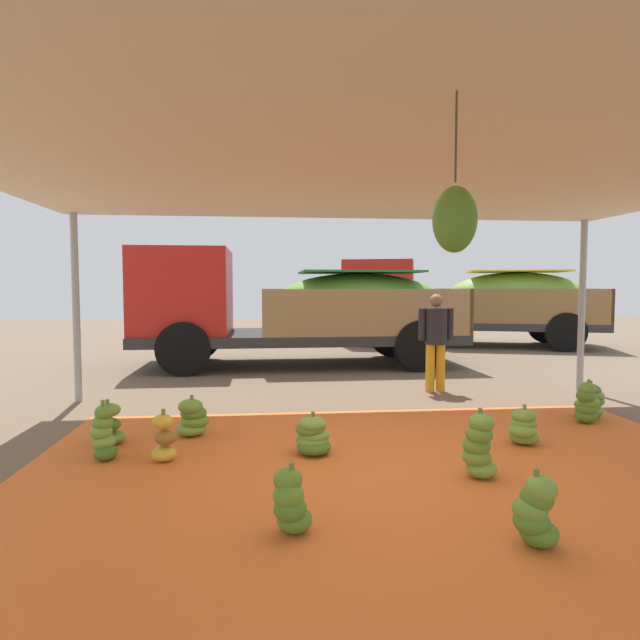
% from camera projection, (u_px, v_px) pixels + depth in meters
% --- Properties ---
extents(ground_plane, '(40.00, 40.00, 0.00)m').
position_uv_depth(ground_plane, '(344.00, 400.00, 7.56)').
color(ground_plane, brown).
extents(tarp_orange, '(6.60, 4.56, 0.01)m').
position_uv_depth(tarp_orange, '(394.00, 472.00, 4.59)').
color(tarp_orange, orange).
rests_on(tarp_orange, ground).
extents(tent_canopy, '(8.00, 7.00, 2.74)m').
position_uv_depth(tent_canopy, '(400.00, 163.00, 4.33)').
color(tent_canopy, '#9EA0A5').
rests_on(tent_canopy, ground).
extents(banana_bunch_0, '(0.46, 0.46, 0.46)m').
position_uv_depth(banana_bunch_0, '(590.00, 401.00, 6.52)').
color(banana_bunch_0, '#6B9E38').
rests_on(banana_bunch_0, tarp_orange).
extents(banana_bunch_1, '(0.47, 0.45, 0.45)m').
position_uv_depth(banana_bunch_1, '(193.00, 418.00, 5.69)').
color(banana_bunch_1, '#75A83D').
rests_on(banana_bunch_1, tarp_orange).
extents(banana_bunch_3, '(0.43, 0.43, 0.47)m').
position_uv_depth(banana_bunch_3, '(109.00, 426.00, 5.38)').
color(banana_bunch_3, '#6B9E38').
rests_on(banana_bunch_3, tarp_orange).
extents(banana_bunch_4, '(0.33, 0.32, 0.56)m').
position_uv_depth(banana_bunch_4, '(104.00, 434.00, 4.91)').
color(banana_bunch_4, '#477523').
rests_on(banana_bunch_4, tarp_orange).
extents(banana_bunch_5, '(0.37, 0.32, 0.49)m').
position_uv_depth(banana_bunch_5, '(535.00, 512.00, 3.26)').
color(banana_bunch_5, '#518428').
rests_on(banana_bunch_5, tarp_orange).
extents(banana_bunch_6, '(0.41, 0.42, 0.42)m').
position_uv_depth(banana_bunch_6, '(523.00, 427.00, 5.38)').
color(banana_bunch_6, '#6B9E38').
rests_on(banana_bunch_6, tarp_orange).
extents(banana_bunch_7, '(0.34, 0.34, 0.47)m').
position_uv_depth(banana_bunch_7, '(291.00, 503.00, 3.43)').
color(banana_bunch_7, '#518428').
rests_on(banana_bunch_7, tarp_orange).
extents(banana_bunch_8, '(0.27, 0.26, 0.50)m').
position_uv_depth(banana_bunch_8, '(164.00, 439.00, 4.86)').
color(banana_bunch_8, gold).
rests_on(banana_bunch_8, tarp_orange).
extents(banana_bunch_9, '(0.35, 0.35, 0.53)m').
position_uv_depth(banana_bunch_9, '(587.00, 404.00, 6.22)').
color(banana_bunch_9, '#518428').
rests_on(banana_bunch_9, tarp_orange).
extents(banana_bunch_10, '(0.34, 0.32, 0.60)m').
position_uv_depth(banana_bunch_10, '(479.00, 448.00, 4.43)').
color(banana_bunch_10, '#75A83D').
rests_on(banana_bunch_10, tarp_orange).
extents(banana_bunch_13, '(0.45, 0.45, 0.42)m').
position_uv_depth(banana_bunch_13, '(313.00, 436.00, 5.08)').
color(banana_bunch_13, '#477523').
rests_on(banana_bunch_13, tarp_orange).
extents(cargo_truck_main, '(6.62, 2.55, 2.40)m').
position_uv_depth(cargo_truck_main, '(291.00, 306.00, 10.91)').
color(cargo_truck_main, '#2D2D2D').
rests_on(cargo_truck_main, ground).
extents(cargo_truck_far, '(7.26, 4.23, 2.40)m').
position_uv_depth(cargo_truck_far, '(463.00, 300.00, 14.75)').
color(cargo_truck_far, '#2D2D2D').
rests_on(cargo_truck_far, ground).
extents(worker_0, '(0.56, 0.34, 1.53)m').
position_uv_depth(worker_0, '(436.00, 335.00, 8.14)').
color(worker_0, orange).
rests_on(worker_0, ground).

